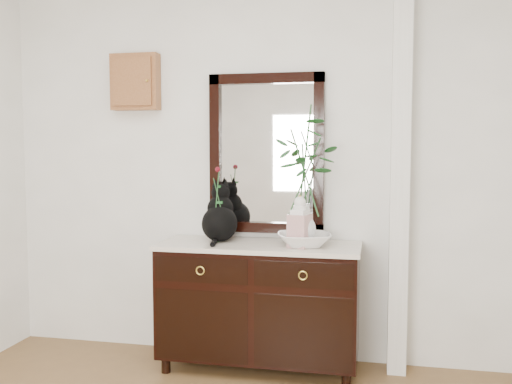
% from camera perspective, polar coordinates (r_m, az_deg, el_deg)
% --- Properties ---
extents(wall_back, '(3.60, 0.04, 2.70)m').
position_cam_1_polar(wall_back, '(3.99, -0.36, 2.56)').
color(wall_back, white).
rests_on(wall_back, ground).
extents(pilaster, '(0.12, 0.20, 2.70)m').
position_cam_1_polar(pilaster, '(3.82, 14.20, 2.33)').
color(pilaster, white).
rests_on(pilaster, ground).
extents(sideboard, '(1.33, 0.52, 0.82)m').
position_cam_1_polar(sideboard, '(3.86, 0.32, -10.69)').
color(sideboard, black).
rests_on(sideboard, ground).
extents(wall_mirror, '(0.80, 0.06, 1.10)m').
position_cam_1_polar(wall_mirror, '(3.96, 1.02, 3.85)').
color(wall_mirror, black).
rests_on(wall_mirror, wall_back).
extents(key_cabinet, '(0.35, 0.10, 0.40)m').
position_cam_1_polar(key_cabinet, '(4.24, -11.97, 10.70)').
color(key_cabinet, brown).
rests_on(key_cabinet, wall_back).
extents(cat, '(0.33, 0.38, 0.40)m').
position_cam_1_polar(cat, '(3.87, -3.67, -1.99)').
color(cat, black).
rests_on(cat, sideboard).
extents(lotus_bowl, '(0.42, 0.42, 0.08)m').
position_cam_1_polar(lotus_bowl, '(3.69, 4.84, -4.78)').
color(lotus_bowl, white).
rests_on(lotus_bowl, sideboard).
extents(vase_branches, '(0.48, 0.48, 0.90)m').
position_cam_1_polar(vase_branches, '(3.64, 4.89, 1.86)').
color(vase_branches, silver).
rests_on(vase_branches, lotus_bowl).
extents(bud_vase_rose, '(0.08, 0.08, 0.51)m').
position_cam_1_polar(bud_vase_rose, '(3.83, -3.93, -1.17)').
color(bud_vase_rose, '#306438').
rests_on(bud_vase_rose, sideboard).
extents(ginger_jar, '(0.16, 0.16, 0.34)m').
position_cam_1_polar(ginger_jar, '(3.63, 4.40, -2.91)').
color(ginger_jar, white).
rests_on(ginger_jar, sideboard).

